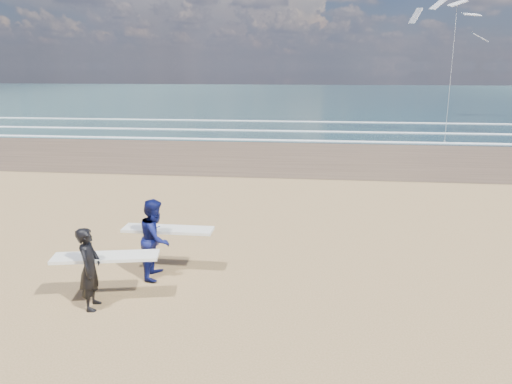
# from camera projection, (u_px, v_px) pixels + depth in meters

# --- Properties ---
(ocean) EXTENTS (220.00, 100.00, 0.02)m
(ocean) POSITION_uv_depth(u_px,v_px,m) (405.00, 97.00, 76.21)
(ocean) COLOR #1B343B
(ocean) RESTS_ON ground
(surfer_near) EXTENTS (2.26, 1.18, 1.77)m
(surfer_near) POSITION_uv_depth(u_px,v_px,m) (92.00, 267.00, 9.40)
(surfer_near) COLOR black
(surfer_near) RESTS_ON ground
(surfer_far) EXTENTS (2.20, 1.09, 1.92)m
(surfer_far) POSITION_uv_depth(u_px,v_px,m) (156.00, 238.00, 10.81)
(surfer_far) COLOR #0D134E
(surfer_far) RESTS_ON ground
(kite_1) EXTENTS (5.68, 4.72, 10.26)m
(kite_1) POSITION_uv_depth(u_px,v_px,m) (453.00, 55.00, 31.23)
(kite_1) COLOR slate
(kite_1) RESTS_ON ground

